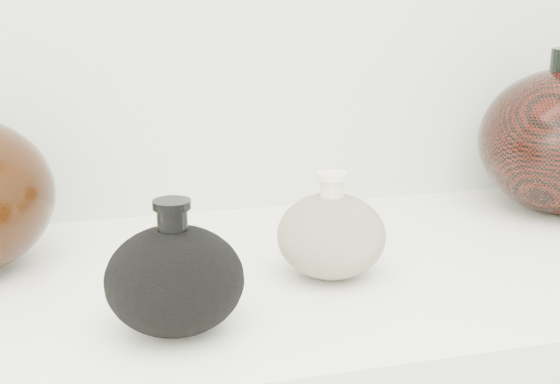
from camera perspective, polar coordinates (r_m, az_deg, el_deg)
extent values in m
cube|color=white|center=(0.92, -2.13, -6.77)|extent=(1.20, 0.50, 0.03)
ellipsoid|color=black|center=(0.76, -7.71, -6.39)|extent=(0.17, 0.17, 0.11)
cylinder|color=black|center=(0.74, -7.88, -2.07)|extent=(0.04, 0.04, 0.03)
cylinder|color=black|center=(0.74, -7.93, -0.90)|extent=(0.05, 0.05, 0.01)
ellipsoid|color=#C3B49A|center=(0.89, 3.77, -3.21)|extent=(0.13, 0.13, 0.10)
cylinder|color=beige|center=(0.87, 3.83, 0.25)|extent=(0.03, 0.03, 0.03)
cylinder|color=beige|center=(0.87, 3.85, 1.18)|extent=(0.04, 0.04, 0.01)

